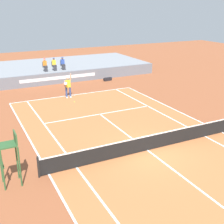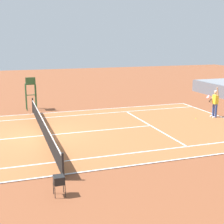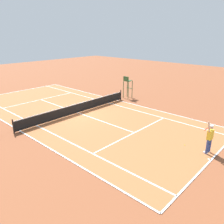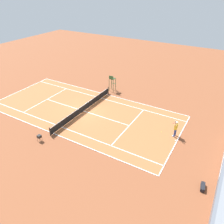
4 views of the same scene
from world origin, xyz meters
TOP-DOWN VIEW (x-y plane):
  - ground_plane at (0.00, 0.00)m, footprint 80.00×80.00m
  - court at (0.00, 0.00)m, footprint 11.08×23.88m
  - net at (0.00, 0.00)m, footprint 11.98×0.10m
  - tennis_player at (-0.69, 11.40)m, footprint 0.79×0.62m
  - tennis_ball at (-0.67, 9.97)m, footprint 0.07×0.07m
  - umpire_chair at (-7.07, 0.00)m, footprint 0.77×0.77m

SIDE VIEW (x-z plane):
  - ground_plane at x=0.00m, z-range 0.00..0.00m
  - court at x=0.00m, z-range 0.00..0.02m
  - tennis_ball at x=-0.67m, z-range 0.00..0.07m
  - net at x=0.00m, z-range -0.01..1.06m
  - tennis_player at x=-0.69m, z-range -0.05..2.04m
  - umpire_chair at x=-7.07m, z-range 0.34..2.78m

